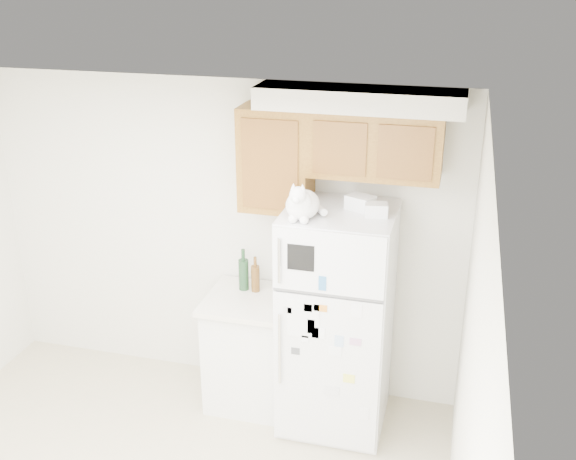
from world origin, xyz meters
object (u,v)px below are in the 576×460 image
(storage_box_back, at_px, (360,203))
(refrigerator, at_px, (336,321))
(cat, at_px, (302,204))
(bottle_green, at_px, (244,269))
(storage_box_front, at_px, (376,210))
(base_counter, at_px, (250,349))
(bottle_amber, at_px, (255,274))

(storage_box_back, bearing_deg, refrigerator, -125.79)
(cat, bearing_deg, bottle_green, 144.83)
(refrigerator, xyz_separation_m, cat, (-0.22, -0.20, 0.95))
(cat, bearing_deg, storage_box_front, 20.71)
(base_counter, relative_size, storage_box_back, 5.11)
(refrigerator, xyz_separation_m, base_counter, (-0.69, 0.07, -0.39))
(refrigerator, distance_m, bottle_green, 0.82)
(cat, relative_size, bottle_green, 1.19)
(storage_box_front, bearing_deg, bottle_amber, 158.28)
(bottle_amber, bearing_deg, storage_box_back, -7.51)
(bottle_amber, bearing_deg, storage_box_front, -12.49)
(cat, xyz_separation_m, bottle_amber, (-0.45, 0.38, -0.74))
(base_counter, bearing_deg, refrigerator, -6.09)
(storage_box_front, distance_m, bottle_amber, 1.16)
(storage_box_back, distance_m, bottle_amber, 1.06)
(base_counter, height_order, cat, cat)
(bottle_amber, bearing_deg, bottle_green, 175.40)
(refrigerator, relative_size, bottle_amber, 5.96)
(refrigerator, height_order, bottle_green, refrigerator)
(refrigerator, bearing_deg, bottle_green, 166.30)
(refrigerator, bearing_deg, bottle_amber, 165.04)
(storage_box_front, relative_size, bottle_green, 0.45)
(bottle_green, bearing_deg, storage_box_back, -7.20)
(storage_box_front, bearing_deg, bottle_green, 159.01)
(base_counter, xyz_separation_m, cat, (0.47, -0.27, 1.34))
(refrigerator, height_order, cat, cat)
(refrigerator, height_order, storage_box_back, storage_box_back)
(base_counter, relative_size, bottle_green, 2.75)
(refrigerator, distance_m, bottle_amber, 0.72)
(base_counter, distance_m, storage_box_back, 1.52)
(base_counter, bearing_deg, cat, -30.07)
(bottle_green, relative_size, bottle_amber, 1.17)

